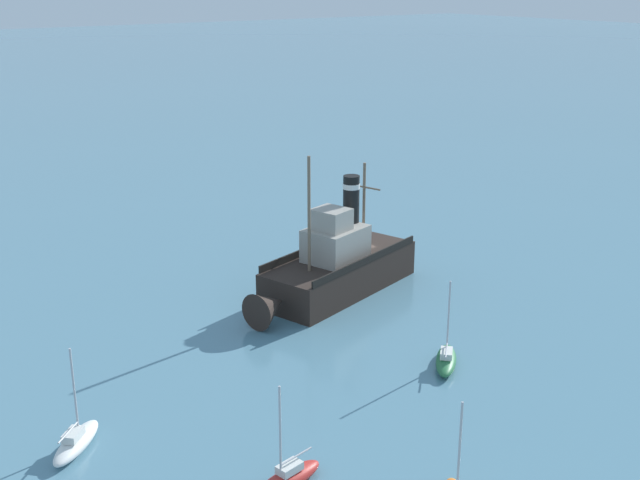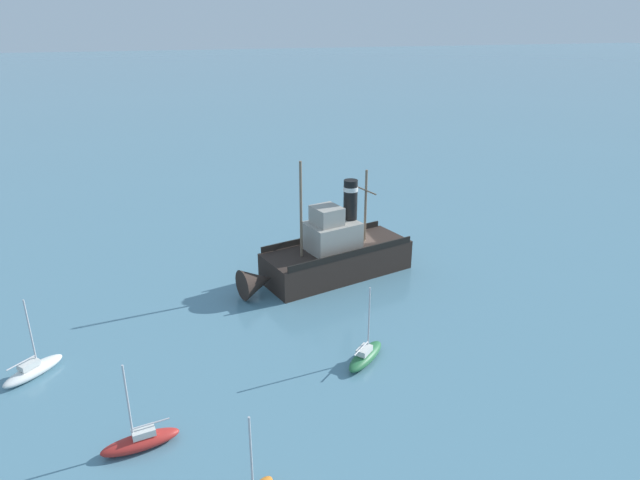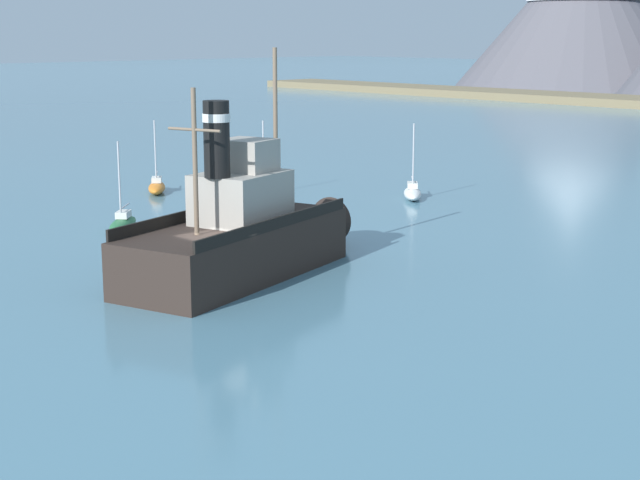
# 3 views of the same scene
# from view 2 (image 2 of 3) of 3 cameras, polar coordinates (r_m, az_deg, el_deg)

# --- Properties ---
(ground_plane) EXTENTS (600.00, 600.00, 0.00)m
(ground_plane) POSITION_cam_2_polar(r_m,az_deg,el_deg) (48.53, 3.61, -2.45)
(ground_plane) COLOR teal
(old_tugboat) EXTENTS (7.64, 14.76, 9.90)m
(old_tugboat) POSITION_cam_2_polar(r_m,az_deg,el_deg) (45.57, 1.08, -1.56)
(old_tugboat) COLOR #2D231E
(old_tugboat) RESTS_ON ground
(sailboat_red) EXTENTS (1.81, 3.94, 4.90)m
(sailboat_red) POSITION_cam_2_polar(r_m,az_deg,el_deg) (30.87, -17.49, -18.60)
(sailboat_red) COLOR #B22823
(sailboat_red) RESTS_ON ground
(sailboat_green) EXTENTS (3.42, 3.51, 4.90)m
(sailboat_green) POSITION_cam_2_polar(r_m,az_deg,el_deg) (35.66, 4.56, -11.42)
(sailboat_green) COLOR #286B3D
(sailboat_green) RESTS_ON ground
(sailboat_white) EXTENTS (3.43, 3.50, 4.90)m
(sailboat_white) POSITION_cam_2_polar(r_m,az_deg,el_deg) (38.22, -26.77, -11.50)
(sailboat_white) COLOR white
(sailboat_white) RESTS_ON ground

